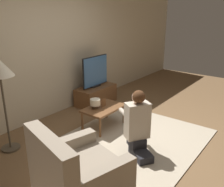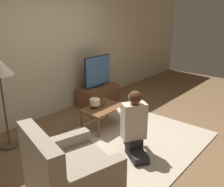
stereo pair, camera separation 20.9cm
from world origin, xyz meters
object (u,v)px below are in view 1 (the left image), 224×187
coffee_table (104,110)px  person_kneeling (138,123)px  armchair (78,178)px  tv (95,71)px  floor_lamp (0,73)px  table_lamp (95,103)px

coffee_table → person_kneeling: bearing=-112.1°
coffee_table → armchair: size_ratio=0.72×
tv → coffee_table: 1.29m
tv → floor_lamp: 2.33m
coffee_table → person_kneeling: size_ratio=0.79×
floor_lamp → table_lamp: floor_lamp is taller
tv → floor_lamp: (-2.28, -0.22, 0.46)m
armchair → table_lamp: bearing=-40.7°
table_lamp → coffee_table: bearing=-36.7°
coffee_table → armchair: armchair is taller
table_lamp → tv: bearing=40.5°
floor_lamp → armchair: size_ratio=1.33×
armchair → table_lamp: (1.47, 1.02, 0.19)m
armchair → tv: bearing=-38.3°
floor_lamp → coffee_table: bearing=-25.1°
person_kneeling → armchair: bearing=33.0°
floor_lamp → armchair: floor_lamp is taller
person_kneeling → table_lamp: size_ratio=5.42×
coffee_table → floor_lamp: floor_lamp is taller
tv → armchair: (-2.42, -1.83, -0.45)m
floor_lamp → table_lamp: size_ratio=7.90×
floor_lamp → table_lamp: (1.33, -0.59, -0.72)m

